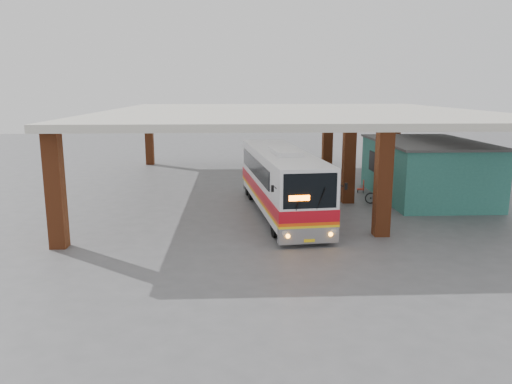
{
  "coord_description": "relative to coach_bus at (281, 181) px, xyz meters",
  "views": [
    {
      "loc": [
        -2.95,
        -22.25,
        5.85
      ],
      "look_at": [
        -1.93,
        0.0,
        1.22
      ],
      "focal_mm": 35.0,
      "sensor_mm": 36.0,
      "label": 1
    }
  ],
  "objects": [
    {
      "name": "red_chair",
      "position": [
        5.1,
        4.6,
        -1.25
      ],
      "size": [
        0.45,
        0.45,
        0.72
      ],
      "rotation": [
        0.0,
        0.0,
        -0.2
      ],
      "color": "red",
      "rests_on": "ground"
    },
    {
      "name": "canopy_roof",
      "position": [
        1.21,
        5.71,
        2.91
      ],
      "size": [
        21.0,
        23.0,
        0.3
      ],
      "primitive_type": "cube",
      "color": "beige",
      "rests_on": "brick_columns"
    },
    {
      "name": "ground",
      "position": [
        0.71,
        -0.79,
        -1.59
      ],
      "size": [
        90.0,
        90.0,
        0.0
      ],
      "primitive_type": "plane",
      "color": "#515154",
      "rests_on": "ground"
    },
    {
      "name": "brick_columns",
      "position": [
        2.14,
        4.21,
        0.59
      ],
      "size": [
        20.1,
        21.6,
        4.35
      ],
      "color": "brown",
      "rests_on": "ground"
    },
    {
      "name": "motorcycle",
      "position": [
        5.41,
        1.78,
        -1.13
      ],
      "size": [
        1.8,
        0.8,
        0.92
      ],
      "primitive_type": "imported",
      "rotation": [
        0.0,
        0.0,
        1.46
      ],
      "color": "black",
      "rests_on": "ground"
    },
    {
      "name": "pedestrian",
      "position": [
        1.7,
        -2.23,
        -0.75
      ],
      "size": [
        0.73,
        0.64,
        1.67
      ],
      "primitive_type": "imported",
      "rotation": [
        0.0,
        0.0,
        3.63
      ],
      "color": "red",
      "rests_on": "ground"
    },
    {
      "name": "coach_bus",
      "position": [
        0.0,
        0.0,
        0.0
      ],
      "size": [
        3.41,
        11.12,
        3.19
      ],
      "rotation": [
        0.0,
        0.0,
        0.1
      ],
      "color": "white",
      "rests_on": "ground"
    },
    {
      "name": "shop_building",
      "position": [
        8.21,
        3.21,
        -0.02
      ],
      "size": [
        5.2,
        8.2,
        3.11
      ],
      "color": "#2D7267",
      "rests_on": "ground"
    }
  ]
}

